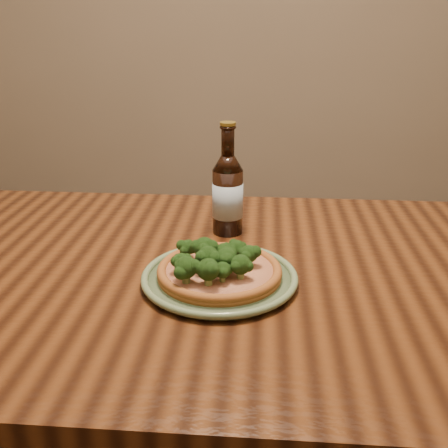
# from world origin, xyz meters

# --- Properties ---
(table) EXTENTS (1.60, 0.90, 0.75)m
(table) POSITION_xyz_m (0.00, 0.10, 0.66)
(table) COLOR #4D2710
(table) RESTS_ON ground
(plate) EXTENTS (0.30, 0.30, 0.02)m
(plate) POSITION_xyz_m (0.07, 0.04, 0.76)
(plate) COLOR #687E57
(plate) RESTS_ON table
(pizza) EXTENTS (0.24, 0.24, 0.07)m
(pizza) POSITION_xyz_m (0.07, 0.04, 0.78)
(pizza) COLOR #945321
(pizza) RESTS_ON plate
(beer_bottle) EXTENTS (0.07, 0.07, 0.26)m
(beer_bottle) POSITION_xyz_m (0.07, 0.29, 0.85)
(beer_bottle) COLOR black
(beer_bottle) RESTS_ON table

